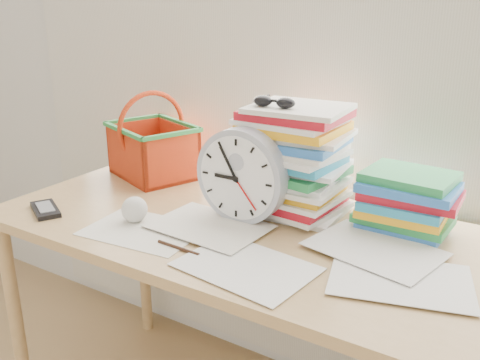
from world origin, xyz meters
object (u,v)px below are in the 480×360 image
Objects in this scene: book_stack at (409,203)px; calculator at (45,210)px; desk at (237,247)px; paper_stack at (292,160)px; clock at (242,176)px; basket at (152,135)px.

book_stack is 1.04m from calculator.
desk is 4.39× the size of paper_stack.
clock is at bearing -156.60° from book_stack.
paper_stack is 0.34m from book_stack.
paper_stack is at bearing 62.51° from desk.
paper_stack is 2.30× the size of calculator.
calculator is at bearing -154.29° from clock.
clock is at bearing 0.53° from basket.
calculator is (-0.94, -0.43, -0.07)m from book_stack.
paper_stack reaches higher than desk.
paper_stack reaches higher than basket.
basket is at bearing 157.14° from desk.
calculator is at bearing -155.30° from book_stack.
clock is (0.00, 0.02, 0.21)m from desk.
paper_stack is at bearing 61.19° from calculator.
basket is 0.46m from calculator.
paper_stack is (0.08, 0.16, 0.23)m from desk.
paper_stack is 0.16m from clock.
book_stack is at bearing 23.40° from clock.
clock is (-0.08, -0.14, -0.02)m from paper_stack.
basket is (-0.56, 0.04, -0.01)m from paper_stack.
book_stack is at bearing 21.08° from basket.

